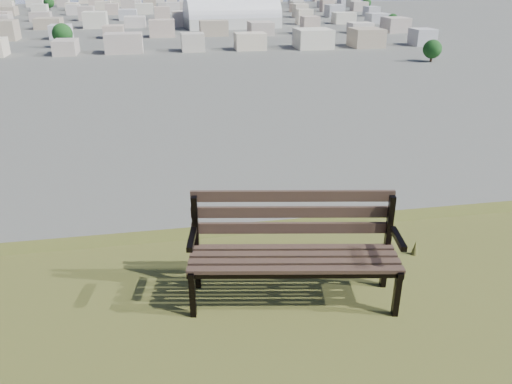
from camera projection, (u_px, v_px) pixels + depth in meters
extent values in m
cube|color=#483629|center=(296.00, 270.00, 4.50)|extent=(1.96, 0.43, 0.04)
cube|color=#483629|center=(294.00, 262.00, 4.63)|extent=(1.96, 0.43, 0.04)
cube|color=#483629|center=(293.00, 255.00, 4.75)|extent=(1.96, 0.43, 0.04)
cube|color=#483629|center=(292.00, 248.00, 4.87)|extent=(1.96, 0.43, 0.04)
cube|color=#483629|center=(292.00, 228.00, 4.88)|extent=(1.95, 0.38, 0.11)
cube|color=#483629|center=(292.00, 212.00, 4.84)|extent=(1.95, 0.38, 0.11)
cube|color=#483629|center=(293.00, 196.00, 4.80)|extent=(1.95, 0.38, 0.11)
cube|color=black|center=(192.00, 294.00, 4.58)|extent=(0.07, 0.07, 0.48)
cube|color=black|center=(196.00, 244.00, 4.90)|extent=(0.07, 0.07, 1.01)
cube|color=black|center=(194.00, 262.00, 4.69)|extent=(0.15, 0.55, 0.05)
cube|color=black|center=(192.00, 239.00, 4.53)|extent=(0.12, 0.40, 0.05)
cube|color=black|center=(397.00, 293.00, 4.59)|extent=(0.07, 0.07, 0.48)
cube|color=black|center=(387.00, 243.00, 4.91)|extent=(0.07, 0.07, 1.01)
cube|color=black|center=(393.00, 261.00, 4.70)|extent=(0.15, 0.55, 0.05)
cube|color=black|center=(398.00, 239.00, 4.54)|extent=(0.12, 0.40, 0.05)
cube|color=black|center=(295.00, 275.00, 4.51)|extent=(1.95, 0.38, 0.04)
cube|color=black|center=(292.00, 252.00, 4.90)|extent=(1.95, 0.38, 0.04)
cone|color=brown|center=(415.00, 247.00, 5.65)|extent=(0.08, 0.08, 0.18)
cube|color=silver|center=(232.00, 22.00, 275.53)|extent=(52.99, 27.02, 5.66)
cylinder|color=silver|center=(232.00, 17.00, 274.39)|extent=(52.99, 27.02, 21.50)
cube|color=#B7A89D|center=(65.00, 45.00, 185.33)|extent=(11.00, 11.00, 7.00)
cube|color=#C1AA99|center=(131.00, 43.00, 189.24)|extent=(11.00, 11.00, 7.00)
cube|color=#B4B3B8|center=(195.00, 42.00, 193.16)|extent=(11.00, 11.00, 7.00)
cube|color=beige|center=(256.00, 40.00, 197.07)|extent=(11.00, 11.00, 7.00)
cube|color=tan|center=(314.00, 39.00, 200.98)|extent=(11.00, 11.00, 7.00)
cube|color=beige|center=(370.00, 38.00, 204.90)|extent=(11.00, 11.00, 7.00)
cube|color=beige|center=(424.00, 37.00, 208.81)|extent=(11.00, 11.00, 7.00)
cube|color=#C1AA99|center=(0.00, 32.00, 224.49)|extent=(11.00, 11.00, 7.00)
cube|color=#B4B3B8|center=(56.00, 31.00, 228.41)|extent=(11.00, 11.00, 7.00)
cube|color=beige|center=(110.00, 30.00, 232.32)|extent=(11.00, 11.00, 7.00)
cube|color=tan|center=(162.00, 29.00, 236.23)|extent=(11.00, 11.00, 7.00)
cube|color=beige|center=(213.00, 28.00, 240.15)|extent=(11.00, 11.00, 7.00)
cube|color=beige|center=(262.00, 27.00, 244.06)|extent=(11.00, 11.00, 7.00)
cube|color=beige|center=(309.00, 27.00, 247.97)|extent=(11.00, 11.00, 7.00)
cube|color=#B7A89D|center=(355.00, 26.00, 251.89)|extent=(11.00, 11.00, 7.00)
cube|color=#C1AA99|center=(399.00, 25.00, 255.80)|extent=(11.00, 11.00, 7.00)
cube|color=tan|center=(3.00, 23.00, 267.57)|extent=(11.00, 11.00, 7.00)
cube|color=beige|center=(50.00, 22.00, 271.48)|extent=(11.00, 11.00, 7.00)
cube|color=beige|center=(95.00, 21.00, 275.40)|extent=(11.00, 11.00, 7.00)
cube|color=beige|center=(140.00, 21.00, 279.31)|extent=(11.00, 11.00, 7.00)
cube|color=#B7A89D|center=(183.00, 20.00, 283.22)|extent=(11.00, 11.00, 7.00)
cube|color=#C1AA99|center=(225.00, 19.00, 287.13)|extent=(11.00, 11.00, 7.00)
cube|color=#B4B3B8|center=(266.00, 19.00, 291.05)|extent=(11.00, 11.00, 7.00)
cube|color=beige|center=(305.00, 18.00, 294.96)|extent=(11.00, 11.00, 7.00)
cube|color=tan|center=(344.00, 17.00, 298.87)|extent=(11.00, 11.00, 7.00)
cube|color=beige|center=(382.00, 17.00, 302.79)|extent=(11.00, 11.00, 7.00)
cube|color=#B7A89D|center=(5.00, 16.00, 310.64)|extent=(11.00, 11.00, 7.00)
cube|color=#C1AA99|center=(45.00, 15.00, 314.56)|extent=(11.00, 11.00, 7.00)
cube|color=#B4B3B8|center=(85.00, 15.00, 318.47)|extent=(11.00, 11.00, 7.00)
cube|color=beige|center=(123.00, 14.00, 322.38)|extent=(11.00, 11.00, 7.00)
cube|color=tan|center=(161.00, 14.00, 326.30)|extent=(11.00, 11.00, 7.00)
cube|color=beige|center=(198.00, 13.00, 330.21)|extent=(11.00, 11.00, 7.00)
cube|color=beige|center=(233.00, 13.00, 334.12)|extent=(11.00, 11.00, 7.00)
cube|color=beige|center=(269.00, 12.00, 338.04)|extent=(11.00, 11.00, 7.00)
cube|color=#B7A89D|center=(303.00, 12.00, 341.95)|extent=(11.00, 11.00, 7.00)
cube|color=#C1AA99|center=(336.00, 11.00, 345.86)|extent=(11.00, 11.00, 7.00)
cube|color=#B4B3B8|center=(369.00, 11.00, 349.78)|extent=(11.00, 11.00, 7.00)
cube|color=beige|center=(6.00, 11.00, 353.72)|extent=(11.00, 11.00, 7.00)
cube|color=beige|center=(42.00, 10.00, 357.63)|extent=(11.00, 11.00, 7.00)
cube|color=beige|center=(77.00, 10.00, 361.55)|extent=(11.00, 11.00, 7.00)
cube|color=#B7A89D|center=(111.00, 9.00, 365.46)|extent=(11.00, 11.00, 7.00)
cube|color=#C1AA99|center=(144.00, 9.00, 369.37)|extent=(11.00, 11.00, 7.00)
cube|color=#B4B3B8|center=(177.00, 9.00, 373.29)|extent=(11.00, 11.00, 7.00)
cube|color=beige|center=(209.00, 8.00, 377.20)|extent=(11.00, 11.00, 7.00)
cube|color=tan|center=(240.00, 8.00, 381.11)|extent=(11.00, 11.00, 7.00)
cube|color=beige|center=(271.00, 7.00, 385.02)|extent=(11.00, 11.00, 7.00)
cube|color=beige|center=(301.00, 7.00, 388.94)|extent=(11.00, 11.00, 7.00)
cube|color=beige|center=(330.00, 7.00, 392.85)|extent=(11.00, 11.00, 7.00)
cube|color=#B7A89D|center=(359.00, 6.00, 396.76)|extent=(11.00, 11.00, 7.00)
cube|color=beige|center=(7.00, 6.00, 396.79)|extent=(11.00, 11.00, 7.00)
cube|color=tan|center=(39.00, 6.00, 400.71)|extent=(11.00, 11.00, 7.00)
cube|color=beige|center=(70.00, 6.00, 404.62)|extent=(11.00, 11.00, 7.00)
cube|color=beige|center=(101.00, 5.00, 408.53)|extent=(11.00, 11.00, 7.00)
cube|color=beige|center=(131.00, 5.00, 412.45)|extent=(11.00, 11.00, 7.00)
cube|color=#B7A89D|center=(160.00, 5.00, 416.36)|extent=(11.00, 11.00, 7.00)
cube|color=#C1AA99|center=(189.00, 5.00, 420.27)|extent=(11.00, 11.00, 7.00)
cube|color=#B4B3B8|center=(217.00, 4.00, 424.19)|extent=(11.00, 11.00, 7.00)
cube|color=beige|center=(245.00, 4.00, 428.10)|extent=(11.00, 11.00, 7.00)
cube|color=tan|center=(272.00, 4.00, 432.01)|extent=(11.00, 11.00, 7.00)
cube|color=beige|center=(299.00, 3.00, 435.93)|extent=(11.00, 11.00, 7.00)
cube|color=beige|center=(326.00, 3.00, 439.84)|extent=(11.00, 11.00, 7.00)
cube|color=beige|center=(352.00, 3.00, 443.75)|extent=(11.00, 11.00, 7.00)
cube|color=#B4B3B8|center=(8.00, 3.00, 439.87)|extent=(11.00, 11.00, 7.00)
cube|color=beige|center=(37.00, 3.00, 443.78)|extent=(11.00, 11.00, 7.00)
cube|color=tan|center=(65.00, 3.00, 447.70)|extent=(11.00, 11.00, 7.00)
cube|color=beige|center=(93.00, 2.00, 451.61)|extent=(11.00, 11.00, 7.00)
cube|color=beige|center=(120.00, 2.00, 455.52)|extent=(11.00, 11.00, 7.00)
cube|color=beige|center=(147.00, 2.00, 459.44)|extent=(11.00, 11.00, 7.00)
cube|color=#B7A89D|center=(173.00, 2.00, 463.35)|extent=(11.00, 11.00, 7.00)
cube|color=#C1AA99|center=(199.00, 1.00, 467.26)|extent=(11.00, 11.00, 7.00)
cube|color=#B4B3B8|center=(224.00, 1.00, 471.18)|extent=(11.00, 11.00, 7.00)
cube|color=beige|center=(249.00, 1.00, 475.09)|extent=(11.00, 11.00, 7.00)
cube|color=tan|center=(274.00, 1.00, 479.00)|extent=(11.00, 11.00, 7.00)
cube|color=beige|center=(298.00, 0.00, 482.91)|extent=(11.00, 11.00, 7.00)
cube|color=beige|center=(322.00, 0.00, 486.83)|extent=(11.00, 11.00, 7.00)
cube|color=beige|center=(345.00, 0.00, 490.74)|extent=(11.00, 11.00, 7.00)
cube|color=#B4B3B8|center=(9.00, 0.00, 482.94)|extent=(11.00, 11.00, 7.00)
cube|color=beige|center=(35.00, 0.00, 486.86)|extent=(11.00, 11.00, 7.00)
cube|color=tan|center=(61.00, 0.00, 490.77)|extent=(11.00, 11.00, 7.00)
cube|color=beige|center=(86.00, 0.00, 494.68)|extent=(11.00, 11.00, 7.00)
cube|color=beige|center=(111.00, 0.00, 498.60)|extent=(11.00, 11.00, 7.00)
cylinder|color=#35251A|center=(431.00, 59.00, 170.84)|extent=(0.80, 0.80, 2.10)
sphere|color=black|center=(432.00, 49.00, 169.57)|extent=(6.30, 6.30, 6.30)
cylinder|color=#35251A|center=(64.00, 44.00, 203.56)|extent=(0.80, 0.80, 2.70)
sphere|color=black|center=(62.00, 34.00, 201.93)|extent=(8.10, 8.10, 8.10)
cylinder|color=#35251A|center=(392.00, 24.00, 285.47)|extent=(0.80, 0.80, 1.95)
sphere|color=black|center=(393.00, 19.00, 284.29)|extent=(5.85, 5.85, 5.85)
cylinder|color=#35251A|center=(240.00, 11.00, 382.07)|extent=(0.80, 0.80, 2.25)
sphere|color=black|center=(240.00, 6.00, 380.71)|extent=(6.75, 6.75, 6.75)
cylinder|color=#35251A|center=(50.00, 8.00, 411.53)|extent=(0.80, 0.80, 2.85)
sphere|color=black|center=(49.00, 2.00, 409.81)|extent=(8.55, 8.55, 8.55)
cylinder|color=#35251A|center=(11.00, 6.00, 441.12)|extent=(0.80, 0.80, 2.40)
sphere|color=black|center=(10.00, 2.00, 439.67)|extent=(7.20, 7.20, 7.20)
cylinder|color=#35251A|center=(232.00, 24.00, 288.77)|extent=(0.80, 0.80, 2.10)
sphere|color=black|center=(232.00, 18.00, 287.50)|extent=(6.30, 6.30, 6.30)
cylinder|color=#35251A|center=(366.00, 8.00, 417.96)|extent=(0.80, 0.80, 2.55)
sphere|color=black|center=(367.00, 3.00, 416.42)|extent=(7.65, 7.65, 7.65)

